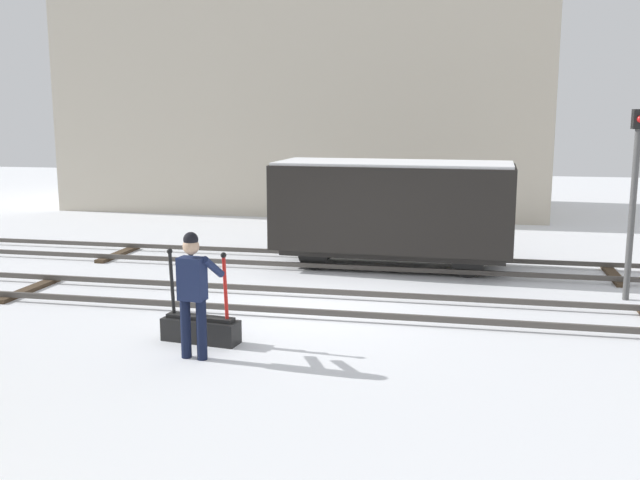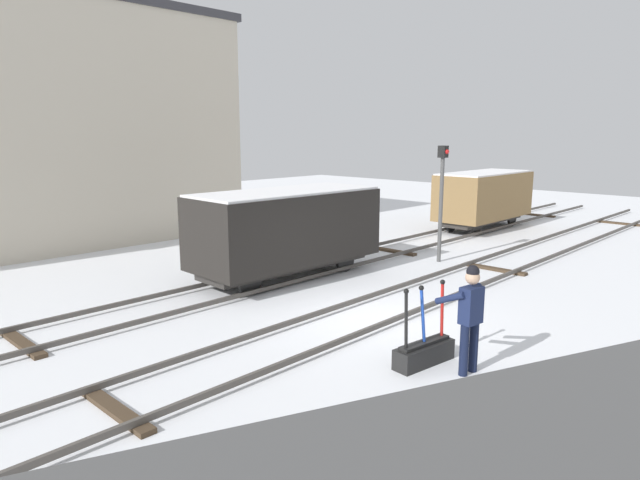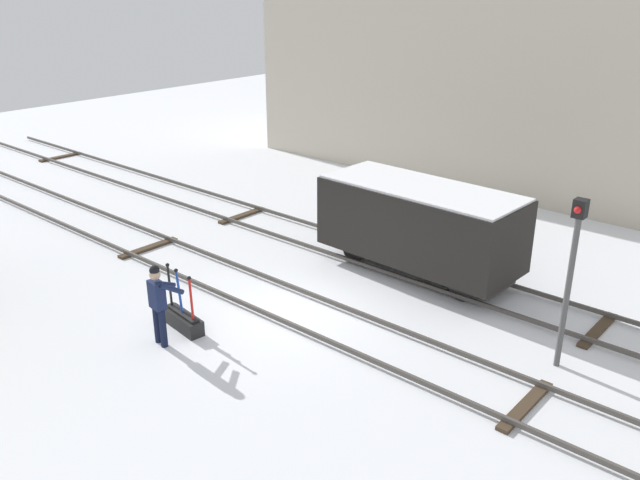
{
  "view_description": "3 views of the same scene",
  "coord_description": "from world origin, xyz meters",
  "px_view_note": "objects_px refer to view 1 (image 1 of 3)",
  "views": [
    {
      "loc": [
        2.69,
        -12.35,
        3.52
      ],
      "look_at": [
        -0.39,
        2.35,
        0.84
      ],
      "focal_mm": 39.93,
      "sensor_mm": 36.0,
      "label": 1
    },
    {
      "loc": [
        -9.21,
        -7.31,
        3.97
      ],
      "look_at": [
        -0.16,
        1.34,
        1.57
      ],
      "focal_mm": 31.31,
      "sensor_mm": 36.0,
      "label": 2
    },
    {
      "loc": [
        9.71,
        -10.27,
        7.46
      ],
      "look_at": [
        -0.19,
        1.15,
        1.43
      ],
      "focal_mm": 37.18,
      "sensor_mm": 36.0,
      "label": 3
    }
  ],
  "objects_px": {
    "freight_car_near_switch": "(393,208)",
    "switch_lever_frame": "(201,326)",
    "signal_post": "(634,184)",
    "rail_worker": "(193,286)"
  },
  "relations": [
    {
      "from": "switch_lever_frame",
      "to": "rail_worker",
      "type": "xyz_separation_m",
      "value": [
        0.2,
        -0.72,
        0.83
      ]
    },
    {
      "from": "rail_worker",
      "to": "signal_post",
      "type": "height_order",
      "value": "signal_post"
    },
    {
      "from": "switch_lever_frame",
      "to": "freight_car_near_switch",
      "type": "distance_m",
      "value": 6.57
    },
    {
      "from": "rail_worker",
      "to": "switch_lever_frame",
      "type": "bearing_deg",
      "value": 112.68
    },
    {
      "from": "signal_post",
      "to": "freight_car_near_switch",
      "type": "bearing_deg",
      "value": 157.34
    },
    {
      "from": "rail_worker",
      "to": "freight_car_near_switch",
      "type": "height_order",
      "value": "freight_car_near_switch"
    },
    {
      "from": "switch_lever_frame",
      "to": "rail_worker",
      "type": "relative_size",
      "value": 0.78
    },
    {
      "from": "freight_car_near_switch",
      "to": "switch_lever_frame",
      "type": "bearing_deg",
      "value": -109.35
    },
    {
      "from": "switch_lever_frame",
      "to": "signal_post",
      "type": "height_order",
      "value": "signal_post"
    },
    {
      "from": "signal_post",
      "to": "freight_car_near_switch",
      "type": "height_order",
      "value": "signal_post"
    }
  ]
}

